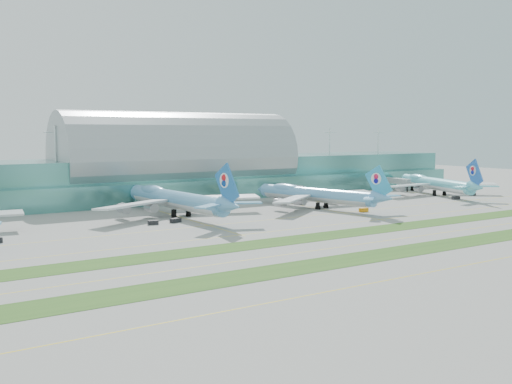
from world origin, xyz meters
TOP-DOWN VIEW (x-y plane):
  - ground at (0.00, 0.00)m, footprint 700.00×700.00m
  - terminal at (0.01, 128.79)m, footprint 340.00×69.10m
  - grass_strip_near at (0.00, -28.00)m, footprint 420.00×12.00m
  - grass_strip_far at (0.00, 2.00)m, footprint 420.00×12.00m
  - taxiline_a at (0.00, -48.00)m, footprint 420.00×0.35m
  - taxiline_b at (0.00, -14.00)m, footprint 420.00×0.35m
  - taxiline_c at (0.00, 18.00)m, footprint 420.00×0.35m
  - taxiline_d at (0.00, 40.00)m, footprint 420.00×0.35m
  - airliner_b at (-29.24, 68.53)m, footprint 71.67×81.69m
  - airliner_c at (32.02, 57.97)m, footprint 62.26×71.83m
  - airliner_d at (118.85, 65.63)m, footprint 62.71×72.75m
  - gse_c at (-45.05, 52.58)m, footprint 3.92×2.61m
  - gse_d at (-36.22, 52.78)m, footprint 4.38×3.02m
  - gse_e at (41.54, 37.05)m, footprint 3.90×2.05m
  - gse_f at (59.48, 50.47)m, footprint 3.73×2.63m
  - gse_g at (110.62, 45.62)m, footprint 4.17×2.50m
  - gse_h at (132.61, 52.60)m, footprint 3.51×2.33m

SIDE VIEW (x-z plane):
  - ground at x=0.00m, z-range 0.00..0.00m
  - taxiline_a at x=0.00m, z-range 0.00..0.01m
  - taxiline_b at x=0.00m, z-range 0.00..0.01m
  - taxiline_c at x=0.00m, z-range 0.00..0.01m
  - taxiline_d at x=0.00m, z-range 0.00..0.01m
  - grass_strip_near at x=0.00m, z-range 0.00..0.08m
  - grass_strip_far at x=0.00m, z-range 0.00..0.08m
  - gse_h at x=132.61m, z-range 0.00..1.25m
  - gse_c at x=-45.05m, z-range 0.00..1.52m
  - gse_d at x=-36.22m, z-range 0.00..1.57m
  - gse_f at x=59.48m, z-range 0.00..1.59m
  - gse_g at x=110.62m, z-range 0.00..1.61m
  - gse_e at x=41.54m, z-range 0.00..1.61m
  - airliner_c at x=32.02m, z-range -3.83..16.18m
  - airliner_d at x=118.85m, z-range -3.93..16.60m
  - airliner_b at x=-29.24m, z-range -4.30..18.17m
  - terminal at x=0.01m, z-range -3.77..32.23m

